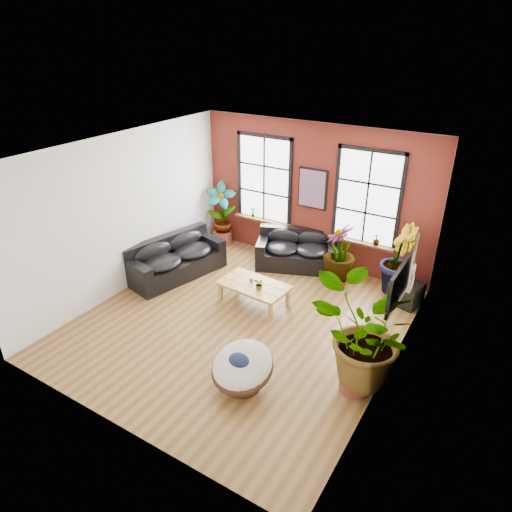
{
  "coord_description": "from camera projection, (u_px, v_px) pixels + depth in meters",
  "views": [
    {
      "loc": [
        4.31,
        -6.44,
        5.4
      ],
      "look_at": [
        0.0,
        0.6,
        1.25
      ],
      "focal_mm": 32.0,
      "sensor_mm": 36.0,
      "label": 1
    }
  ],
  "objects": [
    {
      "name": "room",
      "position": [
        244.0,
        242.0,
        8.67
      ],
      "size": [
        6.04,
        6.54,
        3.54
      ],
      "color": "brown",
      "rests_on": "ground"
    },
    {
      "name": "sofa_back",
      "position": [
        297.0,
        250.0,
        11.39
      ],
      "size": [
        2.19,
        1.62,
        0.91
      ],
      "rotation": [
        0.0,
        0.0,
        0.38
      ],
      "color": "black",
      "rests_on": "ground"
    },
    {
      "name": "sofa_left",
      "position": [
        175.0,
        259.0,
        10.96
      ],
      "size": [
        1.51,
        2.52,
        0.93
      ],
      "rotation": [
        0.0,
        0.0,
        1.33
      ],
      "color": "black",
      "rests_on": "ground"
    },
    {
      "name": "coffee_table",
      "position": [
        254.0,
        286.0,
        9.79
      ],
      "size": [
        1.55,
        0.96,
        0.57
      ],
      "rotation": [
        0.0,
        0.0,
        -0.07
      ],
      "color": "#B68B41",
      "rests_on": "ground"
    },
    {
      "name": "papasan_chair",
      "position": [
        242.0,
        368.0,
        7.48
      ],
      "size": [
        1.16,
        1.17,
        0.79
      ],
      "rotation": [
        0.0,
        0.0,
        -0.11
      ],
      "color": "#442518",
      "rests_on": "ground"
    },
    {
      "name": "poster",
      "position": [
        312.0,
        189.0,
        10.89
      ],
      "size": [
        0.74,
        0.06,
        0.98
      ],
      "color": "black",
      "rests_on": "room"
    },
    {
      "name": "tv_wall_unit",
      "position": [
        403.0,
        281.0,
        7.74
      ],
      "size": [
        0.13,
        1.86,
        1.2
      ],
      "color": "black",
      "rests_on": "room"
    },
    {
      "name": "media_box",
      "position": [
        405.0,
        293.0,
        9.85
      ],
      "size": [
        0.74,
        0.66,
        0.52
      ],
      "rotation": [
        0.0,
        0.0,
        -0.25
      ],
      "color": "black",
      "rests_on": "ground"
    },
    {
      "name": "pot_back_left",
      "position": [
        223.0,
        237.0,
        12.67
      ],
      "size": [
        0.56,
        0.56,
        0.38
      ],
      "rotation": [
        0.0,
        0.0,
        0.09
      ],
      "color": "brown",
      "rests_on": "ground"
    },
    {
      "name": "pot_back_right",
      "position": [
        395.0,
        288.0,
        10.16
      ],
      "size": [
        0.55,
        0.55,
        0.4
      ],
      "rotation": [
        0.0,
        0.0,
        0.0
      ],
      "color": "brown",
      "rests_on": "ground"
    },
    {
      "name": "pot_right_wall",
      "position": [
        355.0,
        381.0,
        7.51
      ],
      "size": [
        0.57,
        0.57,
        0.36
      ],
      "rotation": [
        0.0,
        0.0,
        0.18
      ],
      "color": "brown",
      "rests_on": "ground"
    },
    {
      "name": "pot_mid",
      "position": [
        336.0,
        277.0,
        10.69
      ],
      "size": [
        0.52,
        0.52,
        0.32
      ],
      "rotation": [
        0.0,
        0.0,
        0.23
      ],
      "color": "brown",
      "rests_on": "ground"
    },
    {
      "name": "floor_plant_back_left",
      "position": [
        221.0,
        212.0,
        12.29
      ],
      "size": [
        1.02,
        0.91,
        1.6
      ],
      "primitive_type": "imported",
      "rotation": [
        0.0,
        0.0,
        0.51
      ],
      "color": "#1F390F",
      "rests_on": "ground"
    },
    {
      "name": "floor_plant_back_right",
      "position": [
        398.0,
        259.0,
        9.83
      ],
      "size": [
        0.77,
        0.92,
        1.55
      ],
      "primitive_type": "imported",
      "rotation": [
        0.0,
        0.0,
        1.67
      ],
      "color": "#1F390F",
      "rests_on": "ground"
    },
    {
      "name": "floor_plant_right_wall",
      "position": [
        363.0,
        338.0,
        7.11
      ],
      "size": [
        2.13,
        2.08,
        1.8
      ],
      "primitive_type": "imported",
      "rotation": [
        0.0,
        0.0,
        3.76
      ],
      "color": "#1F390F",
      "rests_on": "ground"
    },
    {
      "name": "floor_plant_mid",
      "position": [
        340.0,
        252.0,
        10.41
      ],
      "size": [
        0.96,
        0.96,
        1.34
      ],
      "primitive_type": "imported",
      "rotation": [
        0.0,
        0.0,
        5.06
      ],
      "color": "#1F390F",
      "rests_on": "ground"
    },
    {
      "name": "table_plant",
      "position": [
        259.0,
        284.0,
        9.5
      ],
      "size": [
        0.28,
        0.27,
        0.26
      ],
      "primitive_type": "imported",
      "rotation": [
        0.0,
        0.0,
        -0.35
      ],
      "color": "#1F390F",
      "rests_on": "coffee_table"
    },
    {
      "name": "sill_plant_left",
      "position": [
        253.0,
        212.0,
        12.03
      ],
      "size": [
        0.17,
        0.17,
        0.27
      ],
      "primitive_type": "imported",
      "rotation": [
        0.0,
        0.0,
        0.79
      ],
      "color": "#1F390F",
      "rests_on": "room"
    },
    {
      "name": "sill_plant_right",
      "position": [
        376.0,
        240.0,
        10.47
      ],
      "size": [
        0.19,
        0.19,
        0.27
      ],
      "primitive_type": "imported",
      "rotation": [
        0.0,
        0.0,
        3.49
      ],
      "color": "#1F390F",
      "rests_on": "room"
    }
  ]
}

